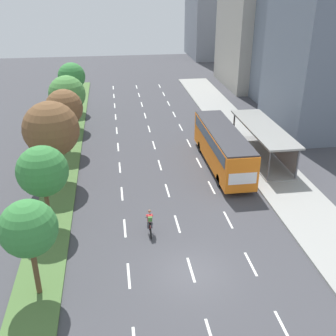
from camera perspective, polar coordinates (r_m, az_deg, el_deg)
name	(u,v)px	position (r m, az deg, el deg)	size (l,w,h in m)	color
ground_plane	(192,273)	(23.13, 3.41, -14.64)	(140.00, 140.00, 0.00)	#424247
median_strip	(68,145)	(40.38, -13.98, 3.12)	(2.60, 52.00, 0.12)	#4C7038
sidewalk_right	(242,136)	(42.20, 10.45, 4.47)	(4.50, 52.00, 0.15)	#9E9E99
lane_divider_left	(118,147)	(39.28, -7.11, 2.99)	(0.14, 49.13, 0.01)	white
lane_divider_center	(154,145)	(39.47, -2.02, 3.28)	(0.14, 49.13, 0.01)	white
lane_divider_right	(189,143)	(39.96, 2.98, 3.55)	(0.14, 49.13, 0.01)	white
bus_shelter	(265,139)	(36.88, 13.66, 4.04)	(2.90, 10.35, 2.86)	gray
bus	(223,145)	(34.38, 7.76, 3.32)	(2.54, 11.29, 3.37)	orange
cyclist	(150,223)	(25.69, -2.59, -7.83)	(0.46, 1.82, 1.71)	black
median_tree_nearest	(28,229)	(20.49, -19.23, -8.16)	(2.83, 2.83, 5.34)	brown
median_tree_second	(42,171)	(25.99, -17.41, -0.45)	(3.22, 3.22, 5.54)	brown
median_tree_third	(51,129)	(31.64, -16.27, 5.30)	(4.26, 4.26, 6.55)	brown
median_tree_fourth	(64,108)	(37.67, -14.55, 8.24)	(3.37, 3.37, 5.84)	brown
median_tree_fifth	(67,94)	(43.88, -14.16, 10.15)	(3.84, 3.84, 5.68)	brown
median_tree_farthest	(72,77)	(49.92, -13.54, 12.52)	(3.21, 3.21, 5.81)	brown
building_near_right	(331,0)	(44.30, 22.22, 21.18)	(8.47, 10.81, 25.82)	slate
building_mid_right	(289,50)	(56.07, 16.86, 15.77)	(8.63, 11.40, 12.93)	slate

